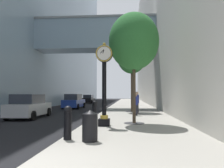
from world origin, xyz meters
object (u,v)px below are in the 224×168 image
object	(u,v)px
street_clock	(104,80)
pedestrian_by_clock	(136,104)
street_tree_mid_near	(132,57)
trash_bin	(90,125)
pedestrian_walking	(137,102)
bollard_nearest	(68,122)
car_blue_near	(74,102)
car_black_far	(89,99)
car_silver_mid	(29,107)
bollard_third	(94,110)
street_tree_near	(134,42)

from	to	relation	value
street_clock	pedestrian_by_clock	distance (m)	6.00
street_tree_mid_near	street_clock	bearing A→B (deg)	-99.57
trash_bin	pedestrian_walking	xyz separation A→B (m)	(1.99, 11.09, 0.41)
bollard_nearest	car_blue_near	world-z (taller)	car_blue_near
pedestrian_by_clock	car_black_far	bearing A→B (deg)	107.54
pedestrian_walking	car_blue_near	size ratio (longest dim) A/B	0.38
bollard_nearest	trash_bin	size ratio (longest dim) A/B	1.12
trash_bin	pedestrian_walking	world-z (taller)	pedestrian_walking
car_silver_mid	car_black_far	size ratio (longest dim) A/B	1.03
bollard_third	street_tree_mid_near	bearing A→B (deg)	68.86
street_tree_mid_near	car_black_far	size ratio (longest dim) A/B	1.47
street_clock	street_tree_near	xyz separation A→B (m)	(1.52, 1.07, 2.18)
bollard_nearest	street_clock	bearing A→B (deg)	75.15
car_silver_mid	car_black_far	bearing A→B (deg)	91.09
street_clock	car_blue_near	xyz separation A→B (m)	(-5.29, 15.18, -1.60)
street_clock	trash_bin	distance (m)	4.05
car_blue_near	car_silver_mid	xyz separation A→B (m)	(-0.64, -10.67, -0.01)
pedestrian_walking	pedestrian_by_clock	size ratio (longest dim) A/B	1.10
street_tree_mid_near	street_tree_near	bearing A→B (deg)	-90.00
car_black_far	pedestrian_walking	bearing A→B (deg)	-70.82
pedestrian_by_clock	car_silver_mid	world-z (taller)	pedestrian_by_clock
street_clock	car_black_far	xyz separation A→B (m)	(-6.45, 31.47, -1.65)
bollard_nearest	pedestrian_walking	xyz separation A→B (m)	(2.82, 10.86, 0.34)
pedestrian_walking	pedestrian_by_clock	distance (m)	1.89
street_tree_mid_near	trash_bin	xyz separation A→B (m)	(-1.60, -12.64, -4.37)
street_tree_near	car_silver_mid	xyz separation A→B (m)	(-7.45, 3.44, -3.78)
street_tree_mid_near	car_blue_near	xyz separation A→B (m)	(-6.81, 6.19, -4.21)
pedestrian_walking	street_tree_near	bearing A→B (deg)	-93.55
street_clock	pedestrian_walking	size ratio (longest dim) A/B	2.34
street_clock	car_black_far	world-z (taller)	street_clock
bollard_nearest	car_black_far	xyz separation A→B (m)	(-5.54, 34.89, 0.03)
street_tree_mid_near	trash_bin	bearing A→B (deg)	-97.20
bollard_nearest	car_black_far	distance (m)	35.33
pedestrian_by_clock	car_blue_near	world-z (taller)	pedestrian_by_clock
bollard_nearest	pedestrian_walking	world-z (taller)	pedestrian_walking
street_tree_mid_near	trash_bin	world-z (taller)	street_tree_mid_near
pedestrian_by_clock	bollard_nearest	bearing A→B (deg)	-106.43
street_tree_near	street_tree_mid_near	bearing A→B (deg)	90.00
car_blue_near	street_tree_near	bearing A→B (deg)	-64.24
bollard_nearest	car_blue_near	xyz separation A→B (m)	(-4.39, 18.60, 0.08)
bollard_third	street_tree_near	world-z (taller)	street_tree_near
pedestrian_by_clock	car_silver_mid	size ratio (longest dim) A/B	0.36
street_tree_mid_near	car_silver_mid	world-z (taller)	street_tree_mid_near
pedestrian_walking	bollard_third	bearing A→B (deg)	-120.84
pedestrian_walking	pedestrian_by_clock	world-z (taller)	pedestrian_walking
bollard_nearest	pedestrian_walking	size ratio (longest dim) A/B	0.65
car_blue_near	car_black_far	xyz separation A→B (m)	(-1.15, 16.29, -0.05)
bollard_third	car_black_far	xyz separation A→B (m)	(-5.54, 28.75, 0.03)
bollard_third	car_black_far	distance (m)	29.28
street_clock	bollard_third	size ratio (longest dim) A/B	3.57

